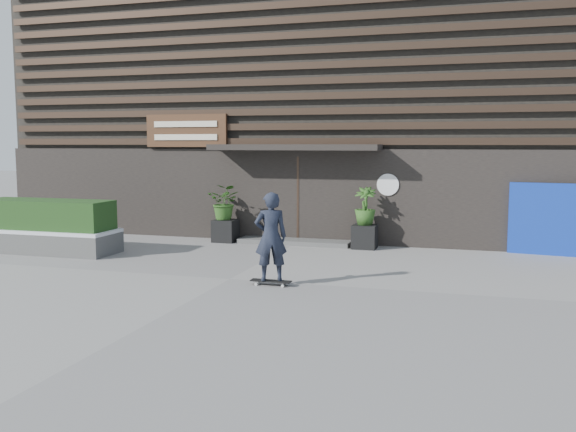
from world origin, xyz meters
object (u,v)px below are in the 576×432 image
(planter_pot_left, at_px, (225,231))
(skateboarder, at_px, (271,237))
(planter_pot_right, at_px, (365,237))
(raised_bed, at_px, (48,242))
(blue_tarp, at_px, (549,219))

(planter_pot_left, bearing_deg, skateboarder, -58.79)
(planter_pot_right, relative_size, raised_bed, 0.17)
(raised_bed, bearing_deg, skateboarder, -16.78)
(planter_pot_left, height_order, raised_bed, planter_pot_left)
(raised_bed, bearing_deg, planter_pot_right, 20.62)
(planter_pot_left, relative_size, planter_pot_right, 1.00)
(blue_tarp, bearing_deg, planter_pot_right, -168.64)
(raised_bed, distance_m, skateboarder, 6.72)
(blue_tarp, bearing_deg, raised_bed, -157.90)
(raised_bed, bearing_deg, planter_pot_left, 37.90)
(blue_tarp, relative_size, skateboarder, 1.04)
(planter_pot_right, xyz_separation_m, blue_tarp, (4.36, 0.30, 0.56))
(blue_tarp, distance_m, skateboarder, 7.29)
(planter_pot_right, relative_size, skateboarder, 0.34)
(raised_bed, relative_size, blue_tarp, 1.91)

